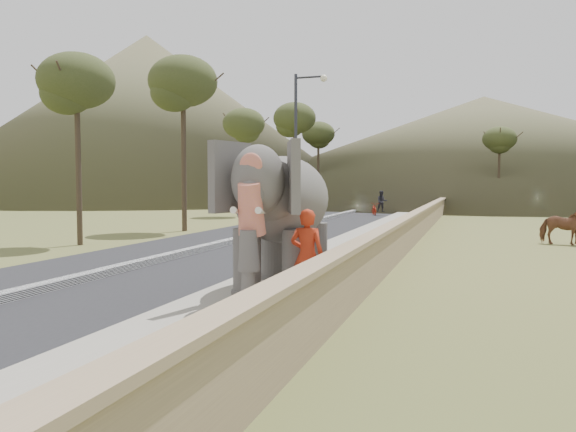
# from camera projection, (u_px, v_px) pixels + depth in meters

# --- Properties ---
(ground) EXTENTS (160.00, 160.00, 0.00)m
(ground) POSITION_uv_depth(u_px,v_px,m) (283.00, 293.00, 12.13)
(ground) COLOR olive
(ground) RESTS_ON ground
(road) EXTENTS (7.00, 120.00, 0.03)m
(road) POSITION_uv_depth(u_px,v_px,m) (247.00, 240.00, 23.18)
(road) COLOR black
(road) RESTS_ON ground
(median) EXTENTS (0.35, 120.00, 0.22)m
(median) POSITION_uv_depth(u_px,v_px,m) (247.00, 238.00, 23.17)
(median) COLOR black
(median) RESTS_ON ground
(walkway) EXTENTS (3.00, 120.00, 0.15)m
(walkway) POSITION_uv_depth(u_px,v_px,m) (367.00, 243.00, 21.61)
(walkway) COLOR #9E9687
(walkway) RESTS_ON ground
(parapet) EXTENTS (0.30, 120.00, 1.10)m
(parapet) POSITION_uv_depth(u_px,v_px,m) (410.00, 231.00, 21.06)
(parapet) COLOR tan
(parapet) RESTS_ON ground
(lamppost) EXTENTS (1.76, 0.36, 8.00)m
(lamppost) POSITION_uv_depth(u_px,v_px,m) (301.00, 135.00, 29.17)
(lamppost) COLOR #2D2F33
(lamppost) RESTS_ON ground
(signboard) EXTENTS (0.60, 0.08, 2.40)m
(signboard) POSITION_uv_depth(u_px,v_px,m) (302.00, 197.00, 28.87)
(signboard) COLOR #2D2D33
(signboard) RESTS_ON ground
(cow) EXTENTS (1.79, 1.08, 1.42)m
(cow) POSITION_uv_depth(u_px,v_px,m) (563.00, 226.00, 21.44)
(cow) COLOR brown
(cow) RESTS_ON ground
(hill_left) EXTENTS (60.00, 60.00, 22.00)m
(hill_left) POSITION_uv_depth(u_px,v_px,m) (148.00, 118.00, 75.50)
(hill_left) COLOR brown
(hill_left) RESTS_ON ground
(hill_far) EXTENTS (80.00, 80.00, 14.00)m
(hill_far) POSITION_uv_depth(u_px,v_px,m) (483.00, 148.00, 76.48)
(hill_far) COLOR brown
(hill_far) RESTS_ON ground
(elephant_and_man) EXTENTS (2.44, 4.23, 2.97)m
(elephant_and_man) POSITION_uv_depth(u_px,v_px,m) (283.00, 219.00, 12.00)
(elephant_and_man) COLOR #625D59
(elephant_and_man) RESTS_ON ground
(motorcyclist) EXTENTS (1.52, 1.85, 1.79)m
(motorcyclist) POSITION_uv_depth(u_px,v_px,m) (377.00, 206.00, 40.25)
(motorcyclist) COLOR maroon
(motorcyclist) RESTS_ON ground
(trees) EXTENTS (49.08, 41.24, 9.21)m
(trees) POSITION_uv_depth(u_px,v_px,m) (419.00, 159.00, 38.79)
(trees) COLOR #473828
(trees) RESTS_ON ground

